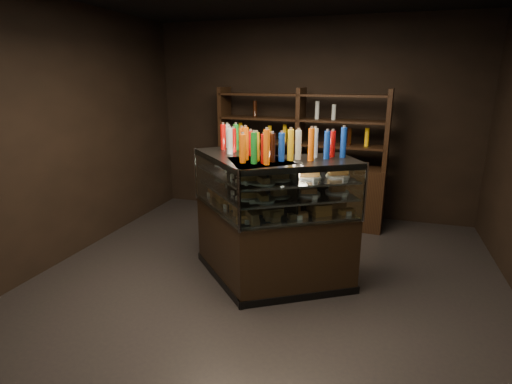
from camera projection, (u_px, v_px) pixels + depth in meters
ground at (266, 282)px, 4.33m from camera, size 5.00×5.00×0.00m
room_shell at (268, 99)px, 3.80m from camera, size 5.02×5.02×3.01m
display_case at (267, 241)px, 4.23m from camera, size 1.93×1.35×1.38m
food_display at (267, 188)px, 4.07m from camera, size 1.59×0.95×0.43m
bottles_top at (268, 144)px, 3.94m from camera, size 1.42×0.81×0.30m
potted_conifer at (323, 237)px, 4.56m from camera, size 0.32×0.32×0.67m
back_shelving at (299, 182)px, 6.07m from camera, size 2.53×0.58×2.00m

